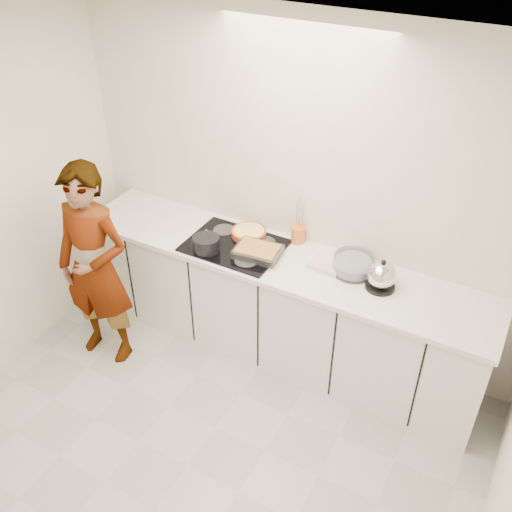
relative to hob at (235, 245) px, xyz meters
The scene contains 14 objects.
floor 1.60m from the hob, 74.48° to the right, with size 3.60×3.20×0.00m, color #B6B6B1.
ceiling 2.13m from the hob, 74.48° to the right, with size 3.60×3.20×0.00m, color white.
wall_back 0.62m from the hob, 44.17° to the left, with size 3.60×0.00×2.60m, color white.
base_cabinets 0.60m from the hob, ahead, with size 3.20×0.58×0.87m, color white.
countertop 0.35m from the hob, ahead, with size 3.24×0.64×0.04m, color white.
hob is the anchor object (origin of this frame).
tart_dish 0.17m from the hob, 79.83° to the left, with size 0.31×0.31×0.04m.
saucepan 0.23m from the hob, 132.86° to the right, with size 0.26×0.26×0.19m.
baking_dish 0.23m from the hob, ahead, with size 0.36×0.28×0.06m.
mixing_bowl 0.91m from the hob, ahead, with size 0.36×0.36×0.13m.
tea_towel 0.72m from the hob, ahead, with size 0.24×0.17×0.04m, color white.
kettle 1.13m from the hob, ahead, with size 0.26×0.26×0.23m.
utensil_crock 0.49m from the hob, 36.13° to the left, with size 0.11×0.11×0.13m, color orange.
cook 1.05m from the hob, 141.99° to the right, with size 0.61×0.40×1.66m, color white.
Camera 1 is at (1.51, -1.79, 3.33)m, focal length 40.00 mm.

